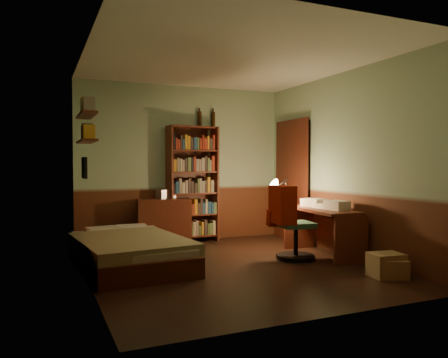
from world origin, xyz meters
name	(u,v)px	position (x,y,z in m)	size (l,w,h in m)	color
floor	(232,267)	(0.00, 0.00, -0.01)	(3.50, 4.00, 0.02)	black
ceiling	(232,59)	(0.00, 0.00, 2.61)	(3.50, 4.00, 0.02)	silver
wall_back	(183,164)	(0.00, 2.01, 1.30)	(3.50, 0.02, 2.60)	#98B694
wall_left	(86,164)	(-1.76, 0.00, 1.30)	(0.02, 4.00, 2.60)	#98B694
wall_right	(345,164)	(1.76, 0.00, 1.30)	(0.02, 4.00, 2.60)	#98B694
wall_front	(331,164)	(0.00, -2.01, 1.30)	(3.50, 0.02, 2.60)	#98B694
doorway	(293,182)	(1.72, 1.30, 1.00)	(0.06, 0.90, 2.00)	black
door_trim	(291,182)	(1.69, 1.30, 1.00)	(0.02, 0.98, 2.08)	#3C160D
bed	(128,240)	(-1.19, 0.62, 0.32)	(1.16, 2.17, 0.64)	olive
dresser	(165,222)	(-0.39, 1.76, 0.37)	(0.83, 0.42, 0.74)	#542215
mini_stereo	(166,194)	(-0.33, 1.89, 0.81)	(0.27, 0.20, 0.14)	#B2B2B7
bookshelf	(193,184)	(0.12, 1.85, 0.96)	(0.82, 0.26, 1.92)	#542215
bottle_left	(200,119)	(0.28, 1.96, 2.05)	(0.07, 0.07, 0.26)	black
bottle_right	(213,120)	(0.53, 1.96, 2.05)	(0.07, 0.07, 0.27)	black
desk	(323,232)	(1.44, 0.07, 0.34)	(0.52, 1.25, 0.67)	#542215
paper_stack	(313,203)	(1.47, 0.37, 0.73)	(0.21, 0.29, 0.12)	silver
desk_lamp	(286,188)	(1.21, 0.70, 0.93)	(0.16, 0.16, 0.53)	black
office_chair	(296,221)	(0.98, 0.04, 0.52)	(0.52, 0.46, 1.04)	#2E563B
red_jacket	(275,164)	(0.72, 0.18, 1.30)	(0.23, 0.43, 0.51)	#AA1D06
wall_shelf_lower	(87,141)	(-1.64, 1.10, 1.60)	(0.20, 0.90, 0.03)	#542215
wall_shelf_upper	(86,115)	(-1.64, 1.10, 1.95)	(0.20, 0.90, 0.03)	#542215
framed_picture	(84,168)	(-1.72, 0.60, 1.25)	(0.04, 0.32, 0.26)	black
cardboard_box_a	(386,265)	(1.42, -1.17, 0.14)	(0.36, 0.29, 0.27)	olive
cardboard_box_b	(392,269)	(1.44, -1.24, 0.11)	(0.30, 0.25, 0.21)	olive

